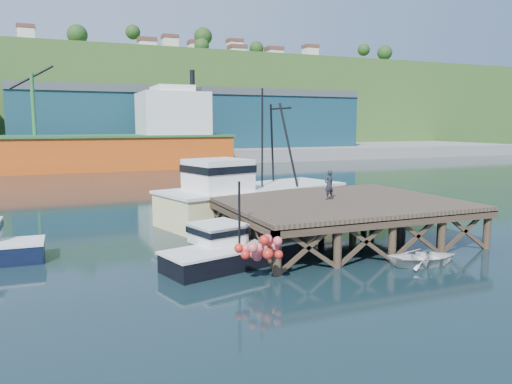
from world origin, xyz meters
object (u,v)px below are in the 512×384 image
boat_black (228,249)px  dockworker (329,185)px  trawler (250,193)px  dinghy (424,258)px

boat_black → dockworker: 7.52m
trawler → dockworker: 6.93m
boat_black → dinghy: boat_black is taller
trawler → boat_black: bearing=-132.8°
boat_black → dinghy: 8.57m
boat_black → dockworker: size_ratio=4.11×
boat_black → dockworker: boat_black is taller
dinghy → trawler: bearing=24.4°
boat_black → dinghy: size_ratio=2.10×
dinghy → boat_black: bearing=77.8°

